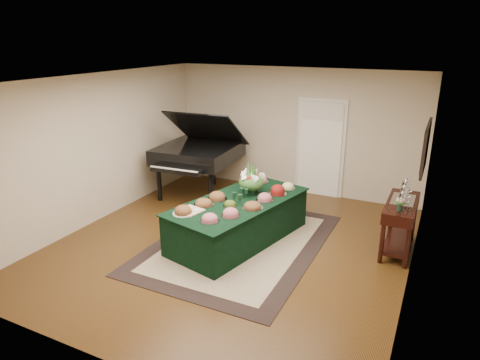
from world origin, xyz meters
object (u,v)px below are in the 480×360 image
at_px(grand_piano, 198,152).
at_px(mahogany_sideboard, 401,213).
at_px(floral_centerpiece, 251,179).
at_px(buffet_table, 239,220).

relative_size(grand_piano, mahogany_sideboard, 1.58).
height_order(floral_centerpiece, mahogany_sideboard, floral_centerpiece).
bearing_deg(grand_piano, buffet_table, -42.65).
bearing_deg(buffet_table, floral_centerpiece, 83.44).
xyz_separation_m(buffet_table, mahogany_sideboard, (2.47, 0.78, 0.29)).
bearing_deg(floral_centerpiece, mahogany_sideboard, 8.93).
relative_size(buffet_table, grand_piano, 1.41).
distance_m(buffet_table, grand_piano, 2.46).
bearing_deg(buffet_table, grand_piano, 137.35).
relative_size(buffet_table, floral_centerpiece, 6.06).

